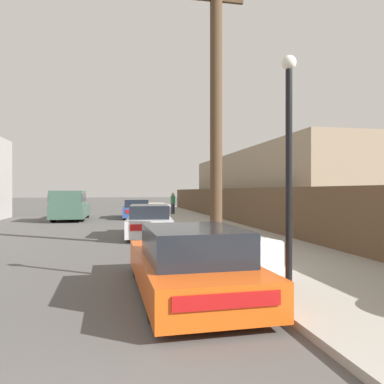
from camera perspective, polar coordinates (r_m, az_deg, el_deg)
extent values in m
cube|color=#9E998E|center=(25.46, -1.05, -3.93)|extent=(4.20, 63.00, 0.12)
cube|color=white|center=(8.78, 8.78, -9.18)|extent=(0.98, 1.81, 0.67)
cube|color=white|center=(8.73, 8.78, -6.92)|extent=(0.94, 1.73, 0.03)
cube|color=#333335|center=(9.27, 8.00, -6.34)|extent=(0.07, 0.20, 0.02)
cube|color=gray|center=(8.96, 7.86, -6.62)|extent=(0.66, 0.20, 0.01)
cube|color=gray|center=(8.51, 9.70, -6.98)|extent=(0.66, 0.20, 0.01)
cube|color=#E05114|center=(7.07, -0.63, -11.81)|extent=(1.96, 4.68, 0.55)
cube|color=black|center=(6.57, 0.15, -7.81)|extent=(1.64, 2.27, 0.55)
cube|color=#B21414|center=(4.86, 5.47, -16.20)|extent=(1.42, 0.07, 0.19)
cylinder|color=black|center=(8.37, -8.16, -10.71)|extent=(0.22, 0.61, 0.60)
cylinder|color=black|center=(8.64, 2.52, -10.36)|extent=(0.22, 0.61, 0.60)
cylinder|color=black|center=(5.59, -5.62, -16.23)|extent=(0.22, 0.61, 0.60)
cylinder|color=black|center=(5.99, 10.12, -15.11)|extent=(0.22, 0.61, 0.60)
cube|color=silver|center=(15.62, -6.51, -5.03)|extent=(2.10, 4.49, 0.65)
cube|color=black|center=(15.40, -6.51, -2.92)|extent=(1.70, 2.56, 0.51)
cube|color=#B21414|center=(13.42, -6.51, -5.39)|extent=(1.37, 0.14, 0.23)
cylinder|color=black|center=(16.99, -9.08, -5.14)|extent=(0.25, 0.63, 0.62)
cylinder|color=black|center=(16.99, -3.95, -5.13)|extent=(0.25, 0.63, 0.62)
cylinder|color=black|center=(14.31, -9.56, -6.14)|extent=(0.25, 0.63, 0.62)
cylinder|color=black|center=(14.31, -3.46, -6.13)|extent=(0.25, 0.63, 0.62)
cube|color=#2D478C|center=(26.38, -8.51, -2.92)|extent=(1.94, 4.61, 0.65)
cube|color=black|center=(26.18, -8.50, -1.68)|extent=(1.63, 2.60, 0.51)
cube|color=#B21414|center=(24.08, -8.41, -2.94)|extent=(1.42, 0.07, 0.23)
cylinder|color=black|center=(27.80, -10.19, -3.08)|extent=(0.22, 0.62, 0.61)
cylinder|color=black|center=(27.83, -6.94, -3.08)|extent=(0.22, 0.62, 0.61)
cylinder|color=black|center=(24.98, -10.26, -3.45)|extent=(0.22, 0.62, 0.61)
cylinder|color=black|center=(25.01, -6.64, -3.44)|extent=(0.22, 0.62, 0.61)
cube|color=#385647|center=(25.69, -17.90, -2.67)|extent=(2.04, 5.65, 0.81)
cube|color=#385647|center=(24.12, -18.37, -0.85)|extent=(1.89, 2.55, 0.88)
cube|color=black|center=(24.12, -18.37, -0.79)|extent=(1.93, 2.50, 0.48)
cylinder|color=black|center=(23.87, -16.45, -3.35)|extent=(0.27, 0.84, 0.84)
cylinder|color=black|center=(24.10, -20.40, -3.32)|extent=(0.27, 0.84, 0.84)
cylinder|color=black|center=(27.34, -15.71, -2.90)|extent=(0.27, 0.84, 0.84)
cylinder|color=black|center=(27.54, -19.16, -2.88)|extent=(0.27, 0.84, 0.84)
cylinder|color=#4C3826|center=(12.38, 3.70, 12.52)|extent=(0.40, 0.40, 8.82)
cube|color=#4C3826|center=(13.58, 3.70, 27.22)|extent=(1.80, 0.12, 0.12)
cylinder|color=black|center=(6.91, 14.54, 1.84)|extent=(0.12, 0.12, 3.93)
sphere|color=white|center=(7.28, 14.56, 18.55)|extent=(0.26, 0.26, 0.26)
cube|color=brown|center=(21.53, 6.17, -1.98)|extent=(0.08, 40.51, 1.91)
cube|color=gray|center=(26.09, 12.44, 0.88)|extent=(6.00, 20.79, 4.41)
cylinder|color=#282D42|center=(28.93, -2.93, -2.54)|extent=(0.28, 0.28, 0.79)
cylinder|color=#337F4C|center=(28.90, -2.93, -1.14)|extent=(0.34, 0.34, 0.62)
sphere|color=#DBB293|center=(28.90, -2.93, -0.29)|extent=(0.24, 0.24, 0.24)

